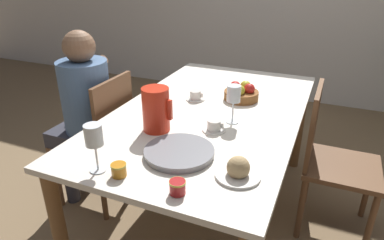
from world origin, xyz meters
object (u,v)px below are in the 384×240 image
teacup_near_person (214,126)px  teacup_across (196,96)px  serving_tray (179,152)px  fruit_bowl (242,93)px  red_pitcher (156,109)px  bread_plate (238,170)px  chair_opposite (331,158)px  person_seated (83,107)px  wine_glass_juice (94,138)px  jam_jar_amber (119,169)px  wine_glass_water (234,95)px  chair_person_side (101,138)px  jam_jar_red (177,187)px

teacup_near_person → teacup_across: 0.44m
serving_tray → fruit_bowl: (0.07, 0.77, 0.03)m
red_pitcher → teacup_across: 0.48m
teacup_near_person → bread_plate: size_ratio=0.65×
teacup_across → bread_plate: bearing=-55.9°
chair_opposite → person_seated: person_seated is taller
red_pitcher → teacup_across: (0.02, 0.47, -0.09)m
bread_plate → fruit_bowl: fruit_bowl is taller
person_seated → wine_glass_juice: bearing=-136.3°
chair_opposite → serving_tray: chair_opposite is taller
jam_jar_amber → teacup_across: bearing=92.3°
serving_tray → person_seated: bearing=156.6°
wine_glass_water → bread_plate: 0.53m
bread_plate → jam_jar_amber: bread_plate is taller
wine_glass_water → jam_jar_amber: bearing=-112.2°
teacup_near_person → jam_jar_amber: teacup_near_person is taller
chair_opposite → teacup_near_person: (-0.59, -0.42, 0.29)m
wine_glass_juice → bread_plate: 0.59m
serving_tray → chair_person_side: bearing=152.5°
wine_glass_water → wine_glass_juice: bearing=-119.3°
person_seated → teacup_near_person: person_seated is taller
bread_plate → person_seated: bearing=159.5°
chair_opposite → teacup_across: bearing=-85.9°
chair_person_side → jam_jar_red: bearing=-126.8°
person_seated → bread_plate: size_ratio=6.36×
bread_plate → chair_opposite: bearing=65.1°
teacup_across → fruit_bowl: bearing=23.7°
wine_glass_water → serving_tray: bearing=-105.3°
wine_glass_water → teacup_near_person: size_ratio=1.74×
jam_jar_red → chair_opposite: bearing=61.0°
person_seated → red_pitcher: bearing=-105.8°
teacup_across → jam_jar_amber: size_ratio=1.87×
person_seated → bread_plate: 1.21m
wine_glass_water → teacup_across: bearing=143.9°
teacup_across → bread_plate: size_ratio=0.65×
teacup_near_person → fruit_bowl: size_ratio=0.56×
teacup_across → wine_glass_juice: bearing=-94.2°
jam_jar_red → fruit_bowl: (-0.04, 1.03, 0.01)m
person_seated → red_pitcher: size_ratio=5.22×
chair_person_side → chair_opposite: 1.44m
chair_opposite → fruit_bowl: (-0.58, 0.06, 0.31)m
wine_glass_juice → jam_jar_red: bearing=-1.6°
wine_glass_juice → jam_jar_red: (0.37, -0.01, -0.12)m
person_seated → wine_glass_juice: (0.58, -0.61, 0.20)m
red_pitcher → wine_glass_water: (0.33, 0.24, 0.04)m
fruit_bowl → wine_glass_water: bearing=-82.3°
fruit_bowl → chair_person_side: bearing=-155.3°
red_pitcher → wine_glass_water: 0.41m
chair_person_side → chair_opposite: bearing=-77.0°
bread_plate → serving_tray: bearing=168.6°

